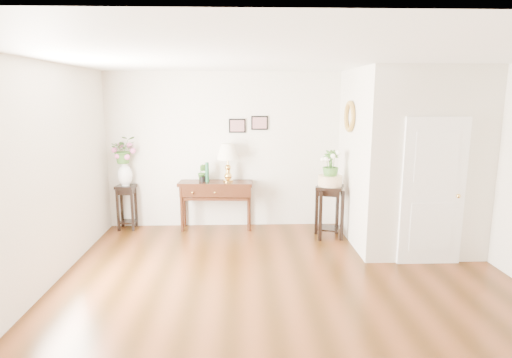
{
  "coord_description": "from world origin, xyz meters",
  "views": [
    {
      "loc": [
        -0.58,
        -4.97,
        2.37
      ],
      "look_at": [
        -0.36,
        1.3,
        1.15
      ],
      "focal_mm": 30.0,
      "sensor_mm": 36.0,
      "label": 1
    }
  ],
  "objects_px": {
    "console_table": "(216,205)",
    "plant_stand_b": "(329,212)",
    "plant_stand_a": "(127,207)",
    "table_lamp": "(228,162)"
  },
  "relations": [
    {
      "from": "console_table",
      "to": "plant_stand_b",
      "type": "xyz_separation_m",
      "value": [
        1.94,
        -0.54,
        0.01
      ]
    },
    {
      "from": "console_table",
      "to": "plant_stand_a",
      "type": "height_order",
      "value": "console_table"
    },
    {
      "from": "plant_stand_b",
      "to": "plant_stand_a",
      "type": "bearing_deg",
      "value": 170.62
    },
    {
      "from": "plant_stand_b",
      "to": "table_lamp",
      "type": "bearing_deg",
      "value": 162.45
    },
    {
      "from": "plant_stand_a",
      "to": "plant_stand_b",
      "type": "xyz_separation_m",
      "value": [
        3.55,
        -0.59,
        0.04
      ]
    },
    {
      "from": "plant_stand_a",
      "to": "plant_stand_b",
      "type": "relative_size",
      "value": 0.9
    },
    {
      "from": "table_lamp",
      "to": "plant_stand_a",
      "type": "bearing_deg",
      "value": 178.68
    },
    {
      "from": "table_lamp",
      "to": "plant_stand_b",
      "type": "distance_m",
      "value": 1.96
    },
    {
      "from": "console_table",
      "to": "table_lamp",
      "type": "height_order",
      "value": "table_lamp"
    },
    {
      "from": "table_lamp",
      "to": "plant_stand_a",
      "type": "relative_size",
      "value": 0.85
    }
  ]
}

